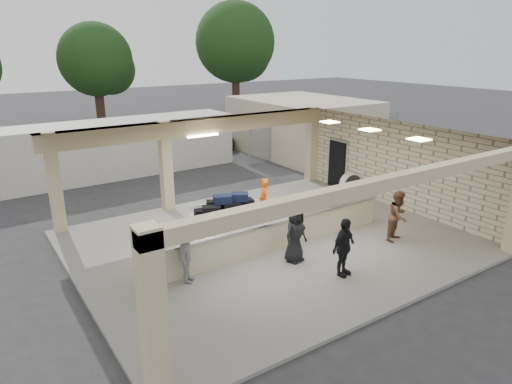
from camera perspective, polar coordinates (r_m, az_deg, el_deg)
ground at (r=15.08m, az=1.72°, el=-6.46°), size 120.00×120.00×0.00m
pavilion at (r=15.21m, az=0.96°, el=-0.79°), size 12.01×10.00×3.55m
baggage_counter at (r=14.48m, az=2.89°, el=-5.02°), size 8.20×0.58×0.98m
luggage_cart at (r=15.16m, az=-3.56°, el=-2.72°), size 2.85×2.25×1.45m
drum_fan at (r=19.58m, az=11.73°, el=0.99°), size 0.97×0.52×1.04m
baggage_handler at (r=16.34m, az=0.96°, el=-1.08°), size 0.51×0.67×1.62m
passenger_a at (r=15.52m, az=17.36°, el=-2.87°), size 0.88×0.57×1.67m
passenger_b at (r=12.79m, az=10.90°, el=-6.81°), size 1.04×0.58×1.68m
passenger_c at (r=12.35m, az=-8.44°, el=-7.55°), size 0.98×1.10×1.70m
passenger_d at (r=13.43m, az=4.93°, el=-5.31°), size 0.87×0.49×1.68m
car_white_a at (r=30.48m, az=2.24°, el=7.42°), size 5.26×3.08×1.42m
car_white_b at (r=33.87m, az=6.29°, el=8.35°), size 4.64×2.57×1.39m
car_dark at (r=28.89m, az=-6.55°, el=6.60°), size 3.87×3.37×1.28m
container_white at (r=23.78m, az=-17.48°, el=5.22°), size 12.51×2.82×2.70m
fence at (r=28.19m, az=9.42°, el=7.06°), size 12.06×0.06×2.03m
tree_mid at (r=38.75m, az=-19.00°, el=15.06°), size 6.00×5.60×8.00m
tree_right at (r=42.65m, az=-2.34°, el=17.81°), size 7.20×7.00×10.00m
adjacent_building at (r=27.86m, az=5.78°, el=8.22°), size 6.00×8.00×3.20m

